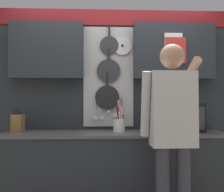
% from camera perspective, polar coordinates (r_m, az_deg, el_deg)
% --- Properties ---
extents(base_cabinet_counter, '(2.45, 0.61, 0.92)m').
position_cam_1_polar(base_cabinet_counter, '(2.85, 0.52, -17.64)').
color(base_cabinet_counter, '#23282D').
rests_on(base_cabinet_counter, ground_plane).
extents(back_wall_unit, '(3.02, 0.23, 2.40)m').
position_cam_1_polar(back_wall_unit, '(3.03, 0.43, 2.98)').
color(back_wall_unit, '#23282D').
rests_on(back_wall_unit, ground_plane).
extents(microwave, '(0.54, 0.35, 0.32)m').
position_cam_1_polar(microwave, '(2.92, 14.57, -4.74)').
color(microwave, black).
rests_on(microwave, base_cabinet_counter).
extents(knife_block, '(0.11, 0.15, 0.28)m').
position_cam_1_polar(knife_block, '(2.94, -20.72, -5.77)').
color(knife_block, brown).
rests_on(knife_block, base_cabinet_counter).
extents(utensil_crock, '(0.13, 0.13, 0.35)m').
position_cam_1_polar(utensil_crock, '(2.80, 1.64, -6.58)').
color(utensil_crock, white).
rests_on(utensil_crock, base_cabinet_counter).
extents(person, '(0.54, 0.64, 1.76)m').
position_cam_1_polar(person, '(2.26, 13.62, -6.27)').
color(person, '#383842').
rests_on(person, ground_plane).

